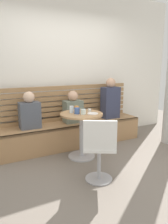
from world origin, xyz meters
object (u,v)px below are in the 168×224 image
booth_bench (73,134)px  cup_espresso_small (89,110)px  person_child_middle (30,112)px  cup_water_clear (72,109)px  cup_glass_short (83,112)px  person_child_left (73,109)px  person_adult (110,100)px  cup_tumbler_orange (77,109)px  cup_mug_blue (77,111)px  cafe_table (82,127)px  white_chair (99,148)px  plate_small (93,114)px

booth_bench → cup_espresso_small: cup_espresso_small is taller
person_child_middle → cup_water_clear: size_ratio=5.68×
person_child_middle → cup_glass_short: size_ratio=7.81×
booth_bench → person_child_left: person_child_left is taller
person_adult → cup_tumbler_orange: bearing=-155.1°
person_child_left → cup_glass_short: person_child_left is taller
person_adult → cup_water_clear: (-1.06, -0.45, -0.01)m
person_child_middle → cup_espresso_small: size_ratio=11.16×
person_child_left → cup_glass_short: bearing=-101.1°
person_child_left → cup_mug_blue: size_ratio=6.21×
booth_bench → cup_water_clear: cup_water_clear is taller
booth_bench → cup_water_clear: bearing=-117.6°
cafe_table → white_chair: bearing=-101.2°
white_chair → person_child_middle: 1.49m
cup_tumbler_orange → cup_mug_blue: bearing=-112.2°
person_child_left → cup_espresso_small: size_ratio=10.53×
person_child_middle → cup_tumbler_orange: size_ratio=6.25×
cup_water_clear → cup_espresso_small: size_ratio=1.96×
cup_glass_short → cup_tumbler_orange: (-0.03, 0.18, 0.01)m
white_chair → cafe_table: bearing=78.8°
person_adult → cup_mug_blue: bearing=-151.1°
white_chair → person_child_left: person_child_left is taller
person_child_middle → cup_mug_blue: (0.60, -0.57, 0.07)m
cafe_table → person_child_left: bearing=78.2°
cup_water_clear → cup_espresso_small: 0.30m
person_child_left → cup_mug_blue: bearing=-109.1°
person_child_left → person_adult: bearing=-1.6°
person_child_middle → cup_mug_blue: 0.84m
white_chair → cup_tumbler_orange: (0.12, 0.91, 0.33)m
white_chair → cup_glass_short: white_chair is taller
booth_bench → person_child_left: 0.48m
booth_bench → plate_small: plate_small is taller
cup_mug_blue → plate_small: 0.25m
person_adult → cup_espresso_small: person_adult is taller
person_child_left → cup_espresso_small: bearing=-86.4°
person_child_left → person_child_middle: size_ratio=0.94×
booth_bench → cup_tumbler_orange: 0.74m
booth_bench → cup_glass_short: bearing=-100.7°
cup_espresso_small → cup_glass_short: (-0.16, -0.10, 0.01)m
person_child_middle → booth_bench: bearing=-0.8°
person_child_left → plate_small: (0.01, -0.70, 0.05)m
person_adult → cup_tumbler_orange: size_ratio=8.02×
booth_bench → white_chair: bearing=-101.3°
person_child_left → white_chair: bearing=-101.4°
booth_bench → cup_glass_short: 0.86m
plate_small → cup_water_clear: bearing=138.8°
white_chair → cup_tumbler_orange: white_chair is taller
person_child_middle → person_adult: bearing=-0.5°
cup_water_clear → cup_espresso_small: bearing=-16.6°
cafe_table → cup_tumbler_orange: 0.29m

